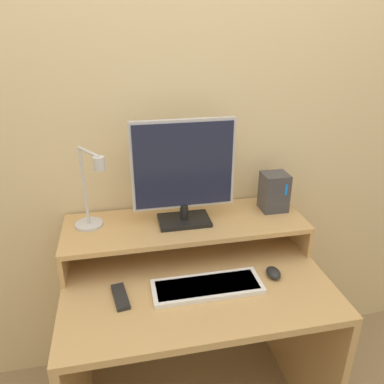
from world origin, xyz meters
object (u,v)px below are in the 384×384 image
at_px(desk_lamp, 91,199).
at_px(mouse, 273,273).
at_px(monitor, 184,172).
at_px(keyboard, 207,286).
at_px(router_dock, 274,192).
at_px(remote_control, 120,297).

height_order(desk_lamp, mouse, desk_lamp).
height_order(monitor, keyboard, monitor).
bearing_deg(mouse, router_dock, 70.01).
height_order(keyboard, remote_control, keyboard).
distance_m(router_dock, remote_control, 0.83).
xyz_separation_m(monitor, remote_control, (-0.30, -0.27, -0.38)).
relative_size(keyboard, mouse, 5.31).
bearing_deg(mouse, keyboard, -175.67).
bearing_deg(monitor, mouse, -39.32).
distance_m(desk_lamp, remote_control, 0.41).
distance_m(mouse, remote_control, 0.62).
relative_size(monitor, keyboard, 1.06).
bearing_deg(mouse, monitor, 140.68).
bearing_deg(router_dock, desk_lamp, -177.88).
height_order(router_dock, remote_control, router_dock).
xyz_separation_m(router_dock, keyboard, (-0.39, -0.33, -0.23)).
bearing_deg(monitor, desk_lamp, 178.37).
bearing_deg(desk_lamp, router_dock, 2.12).
distance_m(monitor, keyboard, 0.47).
distance_m(monitor, mouse, 0.55).
bearing_deg(monitor, router_dock, 5.45).
relative_size(desk_lamp, remote_control, 2.35).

